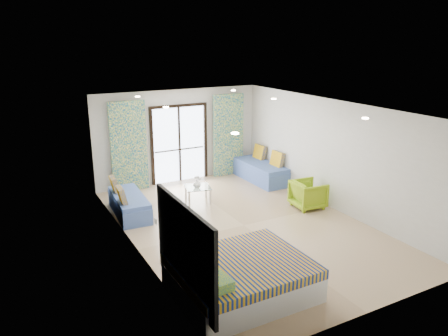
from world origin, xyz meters
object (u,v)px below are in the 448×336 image
daybed_left (129,204)px  armchair (308,193)px  coffee_table (198,188)px  daybed_right (261,171)px  bed (240,277)px

daybed_left → armchair: daybed_left is taller
coffee_table → daybed_left: bearing=179.1°
daybed_right → coffee_table: (-2.41, -0.72, 0.07)m
daybed_left → bed: bearing=-77.9°
daybed_left → coffee_table: bearing=2.7°
daybed_left → coffee_table: (1.82, -0.03, 0.10)m
daybed_right → coffee_table: bearing=-164.3°
daybed_right → coffee_table: 2.52m
daybed_left → coffee_table: daybed_left is taller
bed → coffee_table: size_ratio=2.85×
daybed_left → armchair: 4.43m
daybed_right → bed: bearing=-127.1°
daybed_left → coffee_table: 1.83m
bed → daybed_right: bearing=53.9°
bed → armchair: bearing=36.3°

